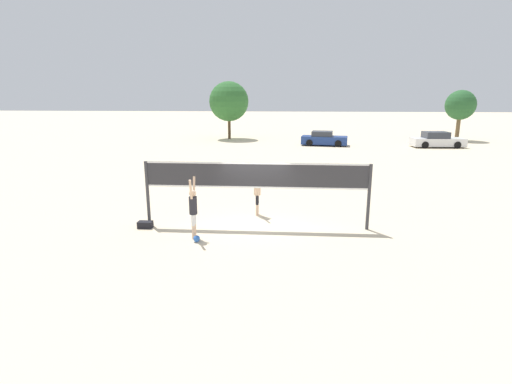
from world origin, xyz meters
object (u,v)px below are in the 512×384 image
Objects in this scene: parked_car_mid at (437,140)px; tree_right_cluster at (229,101)px; player_spiker at (193,207)px; tree_left_cluster at (461,105)px; player_blocker at (257,189)px; volleyball at (197,239)px; parked_car_near at (324,139)px; gear_bag at (145,225)px; volleyball_net at (256,181)px.

parked_car_mid is 21.70m from tree_right_cluster.
player_spiker is 0.41× the size of tree_left_cluster.
player_blocker is 0.40× the size of tree_left_cluster.
volleyball is at bearing -123.66° from tree_left_cluster.
player_spiker is 38.70m from tree_left_cluster.
tree_left_cluster is at bearing 28.99° from parked_car_near.
parked_car_near is at bearing 174.14° from parked_car_mid.
gear_bag is 0.10× the size of tree_left_cluster.
player_blocker is (2.02, 2.92, -0.02)m from player_spiker.
tree_right_cluster reaches higher than volleyball_net.
volleyball_net reaches higher than volleyball.
parked_car_near is (8.98, 25.56, 0.51)m from gear_bag.
gear_bag is at bearing -100.53° from parked_car_near.
parked_car_mid is (19.56, 24.99, 0.53)m from gear_bag.
gear_bag is at bearing -87.96° from tree_right_cluster.
player_blocker is at bearing 60.63° from volleyball.
volleyball is 0.05× the size of parked_car_near.
tree_right_cluster reaches higher than parked_car_mid.
parked_car_mid is at bearing 56.70° from volleyball.
player_blocker is 3.91× the size of gear_bag.
volleyball_net reaches higher than gear_bag.
player_spiker reaches higher than parked_car_near.
volleyball_net reaches higher than parked_car_near.
volleyball_net is 3.10m from volleyball.
parked_car_mid reaches higher than gear_bag.
gear_bag reaches higher than volleyball.
volleyball is (-1.91, -1.77, -1.67)m from volleyball_net.
volleyball_net is at bearing 2.35° from player_blocker.
player_spiker is 2.52m from gear_bag.
volleyball_net is 3.98× the size of player_blocker.
volleyball_net is at bearing -91.98° from parked_car_near.
tree_right_cluster is at bearing 96.01° from volleyball.
volleyball is 0.05× the size of parked_car_mid.
parked_car_near is 10.59m from parked_car_mid.
player_blocker is 29.33m from tree_right_cluster.
volleyball_net reaches higher than player_spiker.
tree_left_cluster is (21.69, 31.94, 2.59)m from player_spiker.
volleyball_net is at bearing -122.70° from tree_left_cluster.
parked_car_near is 0.74× the size of tree_right_cluster.
parked_car_near reaches higher than gear_bag.
volleyball is at bearing -95.18° from parked_car_near.
player_spiker is 9.38× the size of volleyball.
tree_left_cluster is (23.80, 31.00, 3.61)m from gear_bag.
tree_left_cluster is (4.24, 6.01, 3.08)m from parked_car_mid.
volleyball is at bearing -29.37° from player_blocker.
parked_car_near is at bearing 75.99° from volleyball.
parked_car_near is at bearing 79.19° from volleyball_net.
player_blocker is at bearing 25.55° from gear_bag.
volleyball_net is 28.97m from parked_car_mid.
tree_left_cluster is (19.61, 30.54, 1.95)m from volleyball_net.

